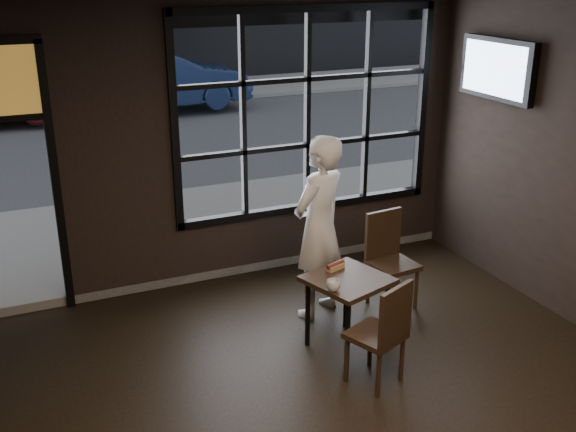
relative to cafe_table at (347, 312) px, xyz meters
name	(u,v)px	position (x,y,z in m)	size (l,w,h in m)	color
window_frame	(307,112)	(0.46, 1.86, 1.45)	(3.06, 0.12, 2.28)	black
street_asphalt	(45,59)	(-0.74, 22.36, -0.37)	(60.00, 41.00, 0.04)	#545456
cafe_table	(347,312)	(0.00, 0.00, 0.00)	(0.65, 0.65, 0.71)	black
chair_near	(376,332)	(-0.05, -0.58, 0.12)	(0.41, 0.41, 0.94)	black
chair_window	(393,262)	(0.81, 0.51, 0.14)	(0.43, 0.43, 0.99)	black
man	(319,228)	(0.05, 0.69, 0.57)	(0.67, 0.44, 1.85)	white
hotdog	(335,266)	(-0.02, 0.20, 0.38)	(0.20, 0.08, 0.06)	tan
cup	(333,286)	(-0.24, -0.17, 0.40)	(0.12, 0.12, 0.10)	silver
tv	(497,69)	(2.19, 0.88, 1.95)	(0.12, 1.09, 0.64)	black
navy_car	(158,80)	(0.87, 10.94, 0.44)	(1.47, 4.22, 1.39)	navy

